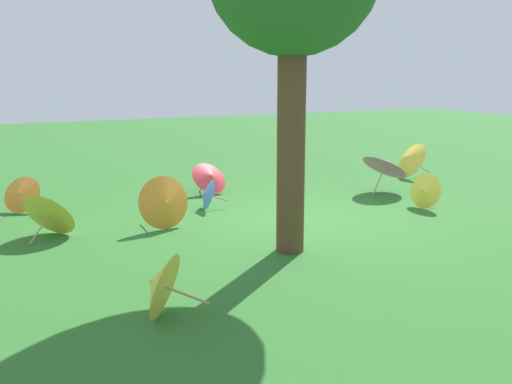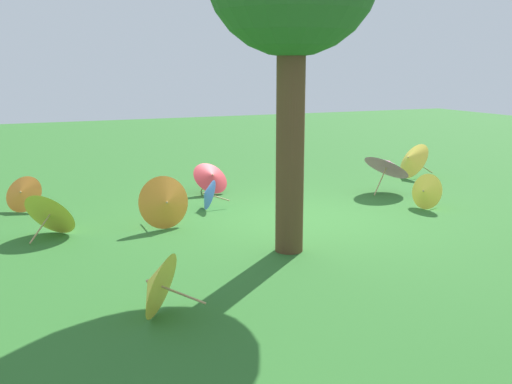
% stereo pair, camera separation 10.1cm
% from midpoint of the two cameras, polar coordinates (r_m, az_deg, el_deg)
% --- Properties ---
extents(ground, '(40.00, 40.00, 0.00)m').
position_cam_midpoint_polar(ground, '(10.13, 4.25, -2.66)').
color(ground, '#2D6B28').
extents(parasol_yellow_0, '(0.96, 0.95, 0.87)m').
position_cam_midpoint_polar(parasol_yellow_0, '(14.26, 14.90, 3.07)').
color(parasol_yellow_0, tan).
rests_on(parasol_yellow_0, ground).
extents(parasol_yellow_1, '(0.62, 0.69, 0.66)m').
position_cam_midpoint_polar(parasol_yellow_1, '(11.22, 16.23, 0.08)').
color(parasol_yellow_1, tan).
rests_on(parasol_yellow_1, ground).
extents(parasol_orange_0, '(0.89, 0.83, 0.86)m').
position_cam_midpoint_polar(parasol_orange_0, '(9.56, -8.43, -0.99)').
color(parasol_orange_0, tan).
rests_on(parasol_orange_0, ground).
extents(parasol_yellow_2, '(0.81, 0.80, 0.74)m').
position_cam_midpoint_polar(parasol_yellow_2, '(6.26, -9.27, -8.72)').
color(parasol_yellow_2, tan).
rests_on(parasol_yellow_2, ground).
extents(parasol_red_1, '(0.89, 0.79, 0.68)m').
position_cam_midpoint_polar(parasol_red_1, '(12.05, -4.07, 1.49)').
color(parasol_red_1, tan).
rests_on(parasol_red_1, ground).
extents(parasol_yellow_3, '(1.00, 0.99, 0.77)m').
position_cam_midpoint_polar(parasol_yellow_3, '(9.56, -18.77, -1.80)').
color(parasol_yellow_3, tan).
rests_on(parasol_yellow_3, ground).
extents(parasol_pink_0, '(1.10, 1.15, 0.92)m').
position_cam_midpoint_polar(parasol_pink_0, '(12.37, 12.79, 2.60)').
color(parasol_pink_0, tan).
rests_on(parasol_pink_0, ground).
extents(parasol_blue_0, '(0.61, 0.59, 0.57)m').
position_cam_midpoint_polar(parasol_blue_0, '(10.80, -4.48, -0.19)').
color(parasol_blue_0, tan).
rests_on(parasol_blue_0, ground).
extents(parasol_orange_1, '(0.83, 0.78, 0.65)m').
position_cam_midpoint_polar(parasol_orange_1, '(11.41, -21.35, -0.10)').
color(parasol_orange_1, tan).
rests_on(parasol_orange_1, ground).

